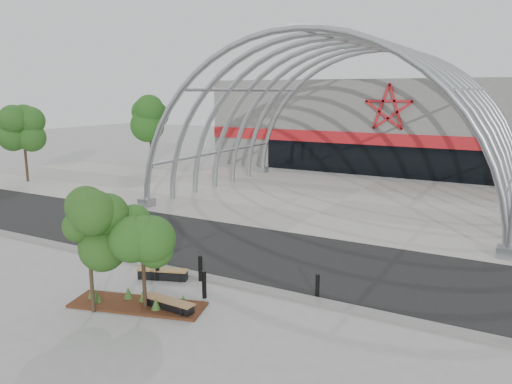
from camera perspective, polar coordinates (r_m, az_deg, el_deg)
The scene contains 18 objects.
ground at distance 19.59m, azimuth -5.82°, elevation -9.52°, with size 140.00×140.00×0.00m, color gray.
road at distance 22.36m, azimuth -0.63°, elevation -6.74°, with size 140.00×7.00×0.02m, color black.
forecourt at distance 32.95m, azimuth 9.84°, elevation -0.94°, with size 60.00×17.00×0.04m, color #A19C91.
kerb at distance 19.38m, azimuth -6.25°, elevation -9.58°, with size 60.00×0.50×0.12m, color slate.
arena_building at distance 49.60m, azimuth 17.04°, elevation 7.48°, with size 34.00×15.24×8.00m.
vault_canopy at distance 32.95m, azimuth 9.84°, elevation -0.94°, with size 20.80×15.80×20.36m.
planting_bed at distance 17.40m, azimuth -13.52°, elevation -12.16°, with size 4.69×2.55×0.47m.
street_tree_0 at distance 16.46m, azimuth -18.65°, elevation -4.15°, with size 1.67×1.67×3.80m.
street_tree_1 at distance 16.22m, azimuth -12.93°, elevation -4.17°, with size 1.59×1.59×3.76m.
bench_0 at distance 19.42m, azimuth -10.61°, elevation -9.24°, with size 1.94×1.07×0.40m.
bench_1 at distance 16.77m, azimuth -10.00°, elevation -12.64°, with size 1.93×0.49×0.40m.
bollard_0 at distance 21.53m, azimuth -13.56°, elevation -6.33°, with size 0.17×0.17×1.07m, color black.
bollard_1 at distance 19.25m, azimuth -11.21°, elevation -8.51°, with size 0.16×0.16×0.98m, color black.
bollard_2 at distance 17.47m, azimuth -5.94°, elevation -10.47°, with size 0.16×0.16×0.97m, color black.
bollard_3 at distance 18.97m, azimuth -6.38°, elevation -8.66°, with size 0.16×0.16×0.98m, color black.
bollard_4 at distance 17.47m, azimuth 7.04°, elevation -10.66°, with size 0.14×0.14×0.88m, color black.
bg_tree_0 at distance 46.49m, azimuth -12.06°, elevation 8.29°, with size 3.00×3.00×6.45m.
bg_tree_2 at distance 42.76m, azimuth -25.04°, elevation 6.18°, with size 2.55×2.55×5.38m.
Camera 1 is at (10.61, -14.91, 6.99)m, focal length 35.00 mm.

